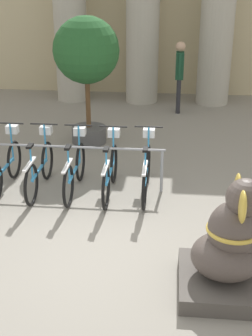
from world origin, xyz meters
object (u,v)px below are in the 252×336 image
at_px(bicycle_4, 110,171).
at_px(potted_tree, 86,57).
at_px(bicycle_3, 75,169).
at_px(elephant_statue, 230,249).
at_px(bicycle_2, 40,167).
at_px(bicycle_1, 5,166).
at_px(bicycle_5, 147,171).
at_px(person_pedestrian, 180,70).

height_order(bicycle_4, potted_tree, potted_tree).
bearing_deg(bicycle_3, elephant_statue, -46.24).
distance_m(bicycle_2, bicycle_3, 0.60).
relative_size(bicycle_1, elephant_statue, 1.00).
distance_m(bicycle_1, potted_tree, 2.96).
xyz_separation_m(bicycle_5, elephant_statue, (1.10, -2.44, 0.16)).
xyz_separation_m(bicycle_4, elephant_statue, (1.70, -2.39, 0.16)).
relative_size(bicycle_1, bicycle_5, 1.00).
relative_size(bicycle_4, elephant_statue, 1.00).
relative_size(bicycle_2, bicycle_3, 1.00).
height_order(bicycle_1, bicycle_3, same).
relative_size(bicycle_2, potted_tree, 0.64).
bearing_deg(bicycle_5, person_pedestrian, 83.68).
xyz_separation_m(bicycle_1, bicycle_4, (1.80, 0.00, 0.00)).
bearing_deg(bicycle_1, potted_tree, 66.95).
bearing_deg(potted_tree, person_pedestrian, 51.68).
height_order(bicycle_2, potted_tree, potted_tree).
height_order(bicycle_4, person_pedestrian, person_pedestrian).
distance_m(bicycle_3, bicycle_5, 1.20).
distance_m(bicycle_2, potted_tree, 2.79).
distance_m(bicycle_2, bicycle_5, 1.80).
relative_size(elephant_statue, potted_tree, 0.64).
distance_m(bicycle_4, bicycle_5, 0.60).
relative_size(bicycle_5, person_pedestrian, 0.93).
xyz_separation_m(person_pedestrian, potted_tree, (-1.91, -2.42, 0.74)).
bearing_deg(bicycle_5, bicycle_3, -178.27).
bearing_deg(bicycle_3, bicycle_2, 179.96).
bearing_deg(elephant_statue, bicycle_1, 145.69).
bearing_deg(bicycle_2, elephant_statue, -39.65).
bearing_deg(elephant_statue, bicycle_4, 125.47).
xyz_separation_m(bicycle_1, bicycle_3, (1.20, 0.02, 0.00)).
bearing_deg(bicycle_2, person_pedestrian, 64.09).
bearing_deg(bicycle_2, bicycle_5, 1.14).
distance_m(bicycle_1, bicycle_3, 1.20).
bearing_deg(bicycle_1, elephant_statue, -34.31).
bearing_deg(person_pedestrian, bicycle_2, -115.91).
height_order(bicycle_3, bicycle_4, same).
height_order(bicycle_2, bicycle_3, same).
height_order(bicycle_4, elephant_statue, elephant_statue).
height_order(bicycle_1, potted_tree, potted_tree).
relative_size(bicycle_5, elephant_statue, 1.00).
xyz_separation_m(bicycle_1, person_pedestrian, (2.92, 4.80, 0.68)).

